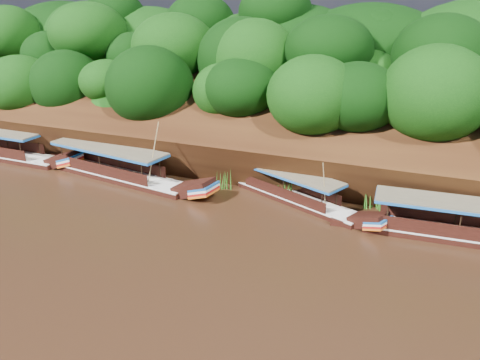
# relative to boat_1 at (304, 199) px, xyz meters

# --- Properties ---
(ground) EXTENTS (160.00, 160.00, 0.00)m
(ground) POSITION_rel_boat_1_xyz_m (-1.71, -8.26, -0.51)
(ground) COLOR black
(ground) RESTS_ON ground
(riverbank) EXTENTS (120.00, 30.06, 19.40)m
(riverbank) POSITION_rel_boat_1_xyz_m (-1.72, 14.46, 1.38)
(riverbank) COLOR black
(riverbank) RESTS_ON ground
(boat_1) EXTENTS (12.60, 6.81, 4.62)m
(boat_1) POSITION_rel_boat_1_xyz_m (0.00, 0.00, 0.00)
(boat_1) COLOR black
(boat_1) RESTS_ON ground
(boat_2) EXTENTS (17.23, 4.68, 6.19)m
(boat_2) POSITION_rel_boat_1_xyz_m (-15.46, -0.86, 0.10)
(boat_2) COLOR black
(boat_2) RESTS_ON ground
(boat_3) EXTENTS (15.33, 2.88, 3.25)m
(boat_3) POSITION_rel_boat_1_xyz_m (-29.09, -0.29, 0.11)
(boat_3) COLOR black
(boat_3) RESTS_ON ground
(reeds) EXTENTS (51.03, 2.52, 2.04)m
(reeds) POSITION_rel_boat_1_xyz_m (-4.77, 1.28, 0.40)
(reeds) COLOR #296419
(reeds) RESTS_ON ground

